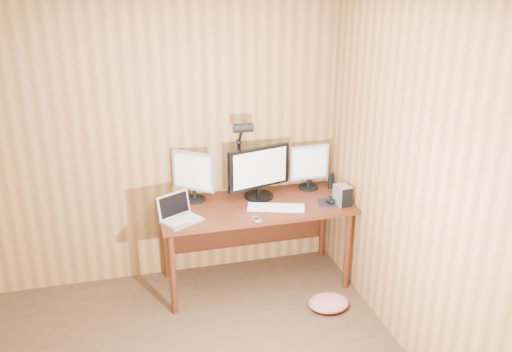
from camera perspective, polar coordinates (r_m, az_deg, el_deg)
name	(u,v)px	position (r m, az deg, el deg)	size (l,w,h in m)	color
room_shell	(155,259)	(2.75, -10.57, -8.62)	(4.00, 4.00, 4.00)	#4B311C
desk	(252,214)	(4.66, -0.38, -3.99)	(1.60, 0.70, 0.75)	#4A1E0F
monitor_center	(259,172)	(4.59, 0.31, 0.46)	(0.57, 0.25, 0.45)	black
monitor_left	(193,175)	(4.56, -6.60, 0.09)	(0.32, 0.26, 0.43)	black
monitor_right	(309,166)	(4.81, 5.60, 1.06)	(0.36, 0.17, 0.40)	black
laptop	(178,214)	(4.28, -8.18, -3.98)	(0.36, 0.34, 0.21)	silver
keyboard	(276,207)	(4.46, 2.12, -3.31)	(0.49, 0.28, 0.02)	white
mousepad	(330,203)	(4.61, 7.82, -2.79)	(0.20, 0.17, 0.00)	black
mouse	(330,200)	(4.60, 7.83, -2.53)	(0.07, 0.12, 0.04)	black
hard_drive	(342,195)	(4.57, 9.09, -2.01)	(0.12, 0.16, 0.16)	silver
phone	(256,219)	(4.26, 0.05, -4.56)	(0.05, 0.10, 0.01)	silver
speaker	(331,181)	(4.90, 7.88, -0.56)	(0.05, 0.05, 0.13)	black
desk_lamp	(241,147)	(4.58, -1.56, 3.06)	(0.16, 0.23, 0.71)	black
fabric_pile	(329,303)	(4.56, 7.65, -13.12)	(0.33, 0.27, 0.11)	#C15D67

